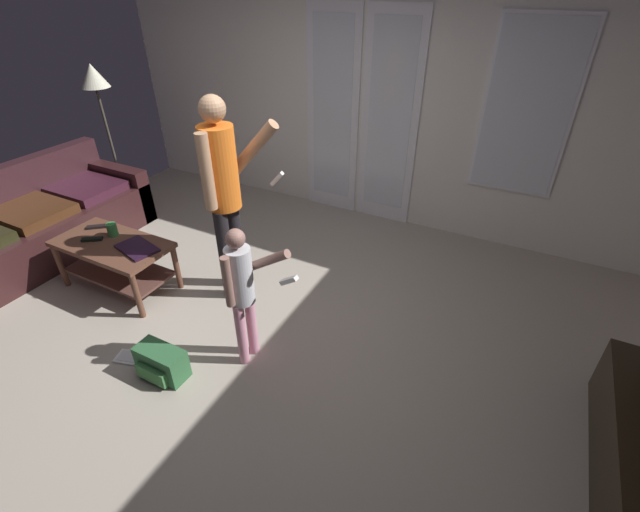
{
  "coord_description": "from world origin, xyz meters",
  "views": [
    {
      "loc": [
        1.72,
        -2.07,
        2.38
      ],
      "look_at": [
        0.68,
        -0.07,
        0.91
      ],
      "focal_mm": 24.21,
      "sensor_mm": 36.0,
      "label": 1
    }
  ],
  "objects_px": {
    "person_adult": "(224,185)",
    "backpack": "(161,363)",
    "loose_keyboard": "(144,360)",
    "cup_near_edge": "(112,230)",
    "dvd_remote_slim": "(97,227)",
    "person_child": "(243,287)",
    "leather_couch": "(34,227)",
    "laptop_closed": "(137,248)",
    "tv_remote_black": "(92,239)",
    "coffee_table": "(115,255)",
    "floor_lamp": "(96,86)"
  },
  "relations": [
    {
      "from": "dvd_remote_slim",
      "to": "person_adult",
      "type": "bearing_deg",
      "value": -26.15
    },
    {
      "from": "leather_couch",
      "to": "dvd_remote_slim",
      "type": "distance_m",
      "value": 0.88
    },
    {
      "from": "floor_lamp",
      "to": "backpack",
      "type": "relative_size",
      "value": 4.42
    },
    {
      "from": "cup_near_edge",
      "to": "coffee_table",
      "type": "bearing_deg",
      "value": -52.76
    },
    {
      "from": "tv_remote_black",
      "to": "laptop_closed",
      "type": "bearing_deg",
      "value": -25.55
    },
    {
      "from": "person_adult",
      "to": "dvd_remote_slim",
      "type": "relative_size",
      "value": 9.94
    },
    {
      "from": "person_child",
      "to": "dvd_remote_slim",
      "type": "relative_size",
      "value": 6.36
    },
    {
      "from": "person_child",
      "to": "floor_lamp",
      "type": "bearing_deg",
      "value": 153.11
    },
    {
      "from": "leather_couch",
      "to": "backpack",
      "type": "height_order",
      "value": "leather_couch"
    },
    {
      "from": "floor_lamp",
      "to": "backpack",
      "type": "distance_m",
      "value": 3.45
    },
    {
      "from": "floor_lamp",
      "to": "leather_couch",
      "type": "bearing_deg",
      "value": -76.88
    },
    {
      "from": "tv_remote_black",
      "to": "dvd_remote_slim",
      "type": "bearing_deg",
      "value": 96.71
    },
    {
      "from": "floor_lamp",
      "to": "cup_near_edge",
      "type": "height_order",
      "value": "floor_lamp"
    },
    {
      "from": "leather_couch",
      "to": "cup_near_edge",
      "type": "relative_size",
      "value": 18.55
    },
    {
      "from": "dvd_remote_slim",
      "to": "backpack",
      "type": "bearing_deg",
      "value": -67.8
    },
    {
      "from": "cup_near_edge",
      "to": "backpack",
      "type": "bearing_deg",
      "value": -31.42
    },
    {
      "from": "laptop_closed",
      "to": "cup_near_edge",
      "type": "height_order",
      "value": "cup_near_edge"
    },
    {
      "from": "floor_lamp",
      "to": "cup_near_edge",
      "type": "bearing_deg",
      "value": -41.57
    },
    {
      "from": "coffee_table",
      "to": "floor_lamp",
      "type": "xyz_separation_m",
      "value": [
        -1.48,
        1.34,
        1.01
      ]
    },
    {
      "from": "person_adult",
      "to": "backpack",
      "type": "xyz_separation_m",
      "value": [
        0.14,
        -1.05,
        -0.9
      ]
    },
    {
      "from": "laptop_closed",
      "to": "tv_remote_black",
      "type": "height_order",
      "value": "tv_remote_black"
    },
    {
      "from": "coffee_table",
      "to": "laptop_closed",
      "type": "bearing_deg",
      "value": 4.92
    },
    {
      "from": "coffee_table",
      "to": "loose_keyboard",
      "type": "bearing_deg",
      "value": -34.08
    },
    {
      "from": "backpack",
      "to": "cup_near_edge",
      "type": "relative_size",
      "value": 3.07
    },
    {
      "from": "loose_keyboard",
      "to": "person_adult",
      "type": "bearing_deg",
      "value": 85.28
    },
    {
      "from": "person_child",
      "to": "tv_remote_black",
      "type": "xyz_separation_m",
      "value": [
        -1.7,
        0.13,
        -0.17
      ]
    },
    {
      "from": "loose_keyboard",
      "to": "cup_near_edge",
      "type": "distance_m",
      "value": 1.26
    },
    {
      "from": "person_adult",
      "to": "cup_near_edge",
      "type": "height_order",
      "value": "person_adult"
    },
    {
      "from": "person_child",
      "to": "person_adult",
      "type": "bearing_deg",
      "value": 133.39
    },
    {
      "from": "person_adult",
      "to": "backpack",
      "type": "height_order",
      "value": "person_adult"
    },
    {
      "from": "backpack",
      "to": "laptop_closed",
      "type": "distance_m",
      "value": 1.08
    },
    {
      "from": "coffee_table",
      "to": "floor_lamp",
      "type": "height_order",
      "value": "floor_lamp"
    },
    {
      "from": "person_adult",
      "to": "loose_keyboard",
      "type": "relative_size",
      "value": 3.68
    },
    {
      "from": "person_child",
      "to": "cup_near_edge",
      "type": "height_order",
      "value": "person_child"
    },
    {
      "from": "cup_near_edge",
      "to": "tv_remote_black",
      "type": "height_order",
      "value": "cup_near_edge"
    },
    {
      "from": "person_adult",
      "to": "laptop_closed",
      "type": "height_order",
      "value": "person_adult"
    },
    {
      "from": "loose_keyboard",
      "to": "leather_couch",
      "type": "bearing_deg",
      "value": 163.5
    },
    {
      "from": "backpack",
      "to": "leather_couch",
      "type": "bearing_deg",
      "value": 164.39
    },
    {
      "from": "backpack",
      "to": "tv_remote_black",
      "type": "distance_m",
      "value": 1.41
    },
    {
      "from": "leather_couch",
      "to": "backpack",
      "type": "relative_size",
      "value": 6.04
    },
    {
      "from": "person_child",
      "to": "dvd_remote_slim",
      "type": "xyz_separation_m",
      "value": [
        -1.85,
        0.3,
        -0.17
      ]
    },
    {
      "from": "person_adult",
      "to": "laptop_closed",
      "type": "bearing_deg",
      "value": -147.92
    },
    {
      "from": "leather_couch",
      "to": "cup_near_edge",
      "type": "bearing_deg",
      "value": 3.87
    },
    {
      "from": "floor_lamp",
      "to": "loose_keyboard",
      "type": "xyz_separation_m",
      "value": [
        2.34,
        -1.92,
        -1.34
      ]
    },
    {
      "from": "person_child",
      "to": "backpack",
      "type": "height_order",
      "value": "person_child"
    },
    {
      "from": "person_adult",
      "to": "tv_remote_black",
      "type": "bearing_deg",
      "value": -156.31
    },
    {
      "from": "loose_keyboard",
      "to": "cup_near_edge",
      "type": "xyz_separation_m",
      "value": [
        -0.93,
        0.68,
        0.51
      ]
    },
    {
      "from": "backpack",
      "to": "coffee_table",
      "type": "bearing_deg",
      "value": 150.58
    },
    {
      "from": "laptop_closed",
      "to": "person_child",
      "type": "bearing_deg",
      "value": 4.51
    },
    {
      "from": "person_adult",
      "to": "cup_near_edge",
      "type": "distance_m",
      "value": 1.18
    }
  ]
}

